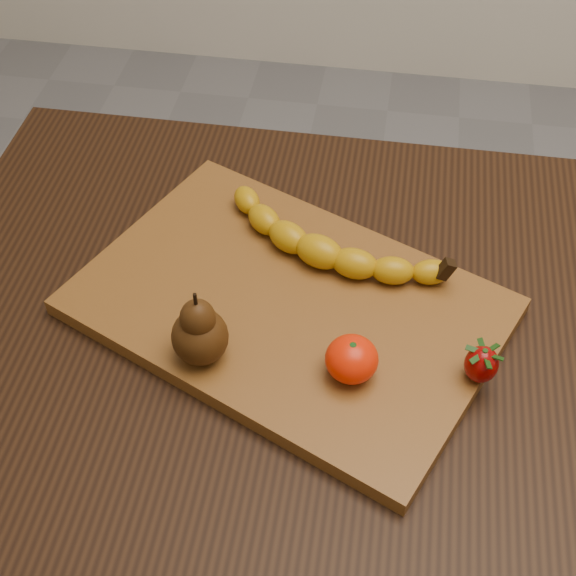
% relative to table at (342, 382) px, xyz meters
% --- Properties ---
extents(table, '(1.00, 0.70, 0.76)m').
position_rel_table_xyz_m(table, '(0.00, 0.00, 0.00)').
color(table, black).
rests_on(table, ground).
extents(cutting_board, '(0.53, 0.46, 0.02)m').
position_rel_table_xyz_m(cutting_board, '(-0.07, 0.02, 0.11)').
color(cutting_board, brown).
rests_on(cutting_board, table).
extents(banana, '(0.25, 0.15, 0.04)m').
position_rel_table_xyz_m(banana, '(-0.04, 0.08, 0.14)').
color(banana, '#C89309').
rests_on(banana, cutting_board).
extents(pear, '(0.07, 0.07, 0.09)m').
position_rel_table_xyz_m(pear, '(-0.14, -0.07, 0.16)').
color(pear, '#42230A').
rests_on(pear, cutting_board).
extents(mandarin, '(0.07, 0.07, 0.05)m').
position_rel_table_xyz_m(mandarin, '(0.01, -0.07, 0.14)').
color(mandarin, '#FE2302').
rests_on(mandarin, cutting_board).
extents(strawberry, '(0.04, 0.04, 0.04)m').
position_rel_table_xyz_m(strawberry, '(0.14, -0.06, 0.14)').
color(strawberry, '#8D0403').
rests_on(strawberry, cutting_board).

